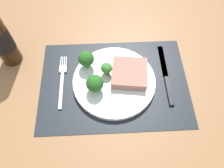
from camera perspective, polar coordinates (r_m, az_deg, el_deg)
The scene contains 9 objects.
ground_plane at distance 70.54cm, azimuth 0.53°, elevation -0.35°, with size 140.00×110.00×3.00cm, color brown.
placemat at distance 69.10cm, azimuth 0.54°, elevation 0.32°, with size 46.58×32.73×0.30cm, color black.
plate at distance 68.28cm, azimuth 0.55°, elevation 0.71°, with size 25.84×25.84×1.60cm, color silver.
steak at distance 67.44cm, azimuth 4.57°, elevation 2.86°, with size 10.74×10.53×2.84cm, color #9E6B5B.
broccoli_near_steak at distance 63.08cm, azimuth -4.52°, elevation 0.11°, with size 5.17×5.17×6.22cm.
broccoli_back_left at distance 67.82cm, azimuth -6.77°, elevation 6.54°, with size 4.89×4.89×6.37cm.
broccoli_front_edge at distance 66.65cm, azimuth -1.43°, elevation 4.09°, with size 3.53×3.53×4.67cm.
fork at distance 70.89cm, azimuth -12.96°, elevation 0.92°, with size 2.40×19.20×0.50cm.
knife at distance 71.54cm, azimuth 14.13°, elevation 1.40°, with size 1.80×23.00×0.80cm.
Camera 1 is at (-2.27, -34.46, 60.00)cm, focal length 34.86 mm.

